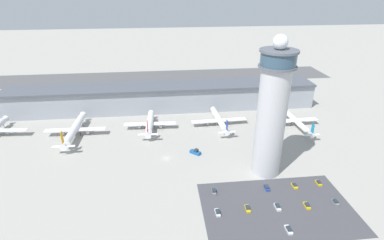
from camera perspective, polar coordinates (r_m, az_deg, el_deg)
The scene contains 21 objects.
ground_plane at distance 164.71m, azimuth -4.94°, elevation -7.27°, with size 1000.00×1000.00×0.00m, color #9E9B93.
terminal_building at distance 223.57m, azimuth -5.62°, elevation 4.38°, with size 224.40×25.00×18.57m.
runway_strip at distance 305.31m, azimuth -5.89°, elevation 8.19°, with size 336.59×44.00×0.01m, color #515154.
control_tower at distance 142.68m, azimuth 14.95°, elevation 1.35°, with size 16.65×16.65×67.89m.
parking_lot_surface at distance 137.51m, azimuth 15.93°, elevation -15.80°, with size 64.00×40.00×0.01m, color #424247.
airplane_gate_bravo at distance 197.96m, azimuth -21.48°, elevation -1.68°, with size 36.95×45.33×13.99m.
airplane_gate_charlie at distance 194.53m, azimuth -8.05°, elevation -0.66°, with size 33.31×34.27×13.41m.
airplane_gate_delta at distance 198.73m, azimuth 5.24°, elevation -0.03°, with size 37.13×38.70×12.11m.
airplane_gate_echo at distance 208.56m, azimuth 19.05°, elevation -0.03°, with size 32.24×44.84×11.52m.
service_truck_catering at distance 167.53m, azimuth 0.66°, elevation -6.13°, with size 6.26×5.92×3.08m.
service_truck_baggage at distance 208.14m, azimuth 14.53°, elevation -0.51°, with size 7.14×3.71×2.44m.
car_maroon_suv at distance 146.54m, azimuth 14.06°, elevation -12.38°, with size 2.02×4.58×1.43m.
car_navy_sedan at distance 128.46m, azimuth 17.93°, elevation -19.24°, with size 1.86×4.69×1.49m.
car_green_van at distance 137.12m, azimuth 15.98°, elevation -15.61°, with size 1.88×4.39×1.55m.
car_white_wagon at distance 151.37m, azimuth 18.95°, elevation -11.75°, with size 1.88×4.19×1.39m.
car_silver_sedan at distance 133.68m, azimuth 10.54°, elevation -16.23°, with size 1.95×4.52×1.35m.
car_black_suv at distance 140.30m, azimuth 4.21°, elevation -13.45°, with size 2.01×4.31×1.60m.
car_blue_compact at distance 141.68m, azimuth 21.06°, elevation -14.95°, with size 1.95×4.33×1.52m.
car_red_hatchback at distance 130.10m, azimuth 4.89°, elevation -17.14°, with size 1.90×4.52×1.55m.
car_grey_coupe at distance 157.12m, azimuth 22.96°, elevation -10.97°, with size 1.81×4.07×1.50m.
car_yellow_taxi at distance 148.21m, azimuth 25.64°, elevation -13.92°, with size 1.87×4.12×1.49m.
Camera 1 is at (-1.40, -139.38, 87.74)m, focal length 28.00 mm.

